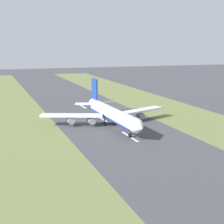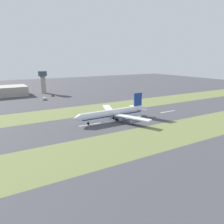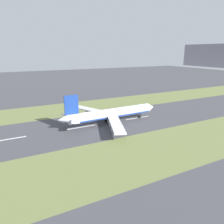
% 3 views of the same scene
% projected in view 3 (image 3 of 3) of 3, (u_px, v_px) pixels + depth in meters
% --- Properties ---
extents(ground_plane, '(800.00, 800.00, 0.00)m').
position_uv_depth(ground_plane, '(117.00, 121.00, 140.41)').
color(ground_plane, '#424247').
extents(grass_median_west, '(40.00, 600.00, 0.01)m').
position_uv_depth(grass_median_west, '(91.00, 106.00, 178.76)').
color(grass_median_west, olive).
rests_on(grass_median_west, ground).
extents(grass_median_east, '(40.00, 600.00, 0.01)m').
position_uv_depth(grass_median_east, '(164.00, 148.00, 102.06)').
color(grass_median_east, olive).
rests_on(grass_median_east, ground).
extents(centreline_dash_near, '(1.20, 18.00, 0.01)m').
position_uv_depth(centreline_dash_near, '(7.00, 139.00, 111.60)').
color(centreline_dash_near, silver).
rests_on(centreline_dash_near, ground).
extents(centreline_dash_mid, '(1.20, 18.00, 0.01)m').
position_uv_depth(centreline_dash_mid, '(81.00, 127.00, 129.50)').
color(centreline_dash_mid, silver).
rests_on(centreline_dash_mid, ground).
extents(centreline_dash_far, '(1.20, 18.00, 0.01)m').
position_uv_depth(centreline_dash_far, '(137.00, 118.00, 147.40)').
color(centreline_dash_far, silver).
rests_on(centreline_dash_far, ground).
extents(airplane_main_jet, '(64.11, 67.13, 20.20)m').
position_uv_depth(airplane_main_jet, '(109.00, 114.00, 135.05)').
color(airplane_main_jet, silver).
rests_on(airplane_main_jet, ground).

